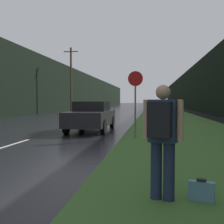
% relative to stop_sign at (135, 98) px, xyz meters
% --- Properties ---
extents(grass_verge, '(6.00, 240.00, 0.02)m').
position_rel_stop_sign_xyz_m(grass_verge, '(2.43, 29.81, -1.62)').
color(grass_verge, '#386028').
rests_on(grass_verge, ground_plane).
extents(lane_stripe_b, '(0.12, 3.00, 0.01)m').
position_rel_stop_sign_xyz_m(lane_stripe_b, '(-4.18, -2.42, -1.63)').
color(lane_stripe_b, silver).
rests_on(lane_stripe_b, ground_plane).
extents(lane_stripe_c, '(0.12, 3.00, 0.01)m').
position_rel_stop_sign_xyz_m(lane_stripe_c, '(-4.18, 4.58, -1.63)').
color(lane_stripe_c, silver).
rests_on(lane_stripe_c, ground_plane).
extents(lane_stripe_d, '(0.12, 3.00, 0.01)m').
position_rel_stop_sign_xyz_m(lane_stripe_d, '(-4.18, 11.58, -1.63)').
color(lane_stripe_d, silver).
rests_on(lane_stripe_d, ground_plane).
extents(treeline_far_side, '(2.00, 140.00, 7.31)m').
position_rel_stop_sign_xyz_m(treeline_far_side, '(-13.79, 39.81, 2.02)').
color(treeline_far_side, black).
rests_on(treeline_far_side, ground_plane).
extents(treeline_near_side, '(2.00, 140.00, 7.46)m').
position_rel_stop_sign_xyz_m(treeline_near_side, '(8.43, 39.81, 2.10)').
color(treeline_near_side, black).
rests_on(treeline_near_side, ground_plane).
extents(utility_pole_far, '(1.80, 0.24, 8.25)m').
position_rel_stop_sign_xyz_m(utility_pole_far, '(-9.35, 22.80, 2.62)').
color(utility_pole_far, '#4C3823').
rests_on(utility_pole_far, ground_plane).
extents(stop_sign, '(0.61, 0.07, 2.74)m').
position_rel_stop_sign_xyz_m(stop_sign, '(0.00, 0.00, 0.00)').
color(stop_sign, slate).
rests_on(stop_sign, ground_plane).
extents(hitchhiker_with_backpack, '(0.59, 0.50, 1.76)m').
position_rel_stop_sign_xyz_m(hitchhiker_with_backpack, '(0.81, -7.16, -0.62)').
color(hitchhiker_with_backpack, '#1E2847').
rests_on(hitchhiker_with_backpack, ground_plane).
extents(suitcase, '(0.39, 0.21, 0.35)m').
position_rel_stop_sign_xyz_m(suitcase, '(1.39, -7.12, -1.47)').
color(suitcase, teal).
rests_on(suitcase, ground_plane).
extents(car_passing_near, '(1.95, 4.66, 1.51)m').
position_rel_stop_sign_xyz_m(car_passing_near, '(-2.38, 2.59, -0.86)').
color(car_passing_near, black).
rests_on(car_passing_near, ground_plane).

